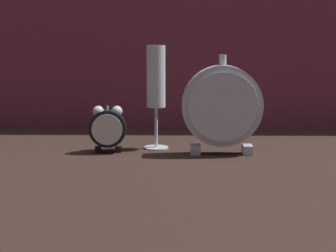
% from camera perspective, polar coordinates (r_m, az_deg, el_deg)
% --- Properties ---
extents(ground_plane, '(4.00, 4.00, 0.00)m').
position_cam_1_polar(ground_plane, '(1.09, -0.07, -3.24)').
color(ground_plane, black).
extents(fabric_backdrop_drape, '(1.56, 0.01, 0.56)m').
position_cam_1_polar(fabric_backdrop_drape, '(1.39, 0.18, 11.14)').
color(fabric_backdrop_drape, brown).
rests_on(fabric_backdrop_drape, ground_plane).
extents(alarm_clock_twin_bell, '(0.08, 0.03, 0.10)m').
position_cam_1_polar(alarm_clock_twin_bell, '(1.14, -6.13, -0.08)').
color(alarm_clock_twin_bell, black).
rests_on(alarm_clock_twin_bell, ground_plane).
extents(mantel_clock_silver, '(0.16, 0.04, 0.20)m').
position_cam_1_polar(mantel_clock_silver, '(1.11, 5.52, 1.99)').
color(mantel_clock_silver, silver).
rests_on(mantel_clock_silver, ground_plane).
extents(champagne_flute, '(0.05, 0.05, 0.21)m').
position_cam_1_polar(champagne_flute, '(1.16, -1.23, 4.29)').
color(champagne_flute, silver).
rests_on(champagne_flute, ground_plane).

